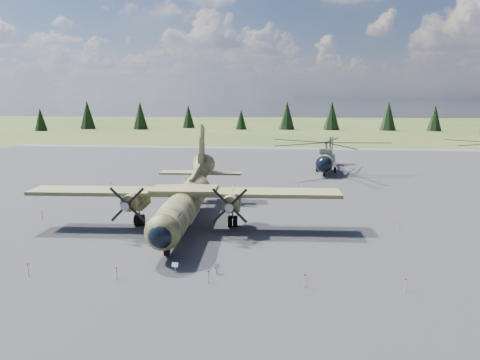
# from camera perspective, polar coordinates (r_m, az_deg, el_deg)

# --- Properties ---
(ground) EXTENTS (500.00, 500.00, 0.00)m
(ground) POSITION_cam_1_polar(r_m,az_deg,el_deg) (43.12, -3.32, -5.53)
(ground) COLOR #57602A
(ground) RESTS_ON ground
(apron) EXTENTS (120.00, 120.00, 0.04)m
(apron) POSITION_cam_1_polar(r_m,az_deg,el_deg) (52.72, -1.51, -2.66)
(apron) COLOR slate
(apron) RESTS_ON ground
(transport_plane) EXTENTS (27.70, 25.14, 9.13)m
(transport_plane) POSITION_cam_1_polar(r_m,az_deg,el_deg) (42.94, -6.56, -2.04)
(transport_plane) COLOR #32371E
(transport_plane) RESTS_ON ground
(helicopter_near) EXTENTS (21.91, 24.09, 4.96)m
(helicopter_near) POSITION_cam_1_polar(r_m,az_deg,el_deg) (73.40, 10.47, 3.53)
(helicopter_near) COLOR slate
(helicopter_near) RESTS_ON ground
(info_placard_left) EXTENTS (0.46, 0.26, 0.68)m
(info_placard_left) POSITION_cam_1_polar(r_m,az_deg,el_deg) (32.00, -7.92, -10.31)
(info_placard_left) COLOR gray
(info_placard_left) RESTS_ON ground
(info_placard_right) EXTENTS (0.45, 0.30, 0.66)m
(info_placard_right) POSITION_cam_1_polar(r_m,az_deg,el_deg) (31.50, -2.86, -10.60)
(info_placard_right) COLOR gray
(info_placard_right) RESTS_ON ground
(barrier_fence) EXTENTS (33.12, 29.62, 0.85)m
(barrier_fence) POSITION_cam_1_polar(r_m,az_deg,el_deg) (42.99, -3.96, -4.88)
(barrier_fence) COLOR silver
(barrier_fence) RESTS_ON ground
(treeline) EXTENTS (301.77, 296.48, 10.91)m
(treeline) POSITION_cam_1_polar(r_m,az_deg,el_deg) (46.36, 0.28, 1.60)
(treeline) COLOR black
(treeline) RESTS_ON ground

